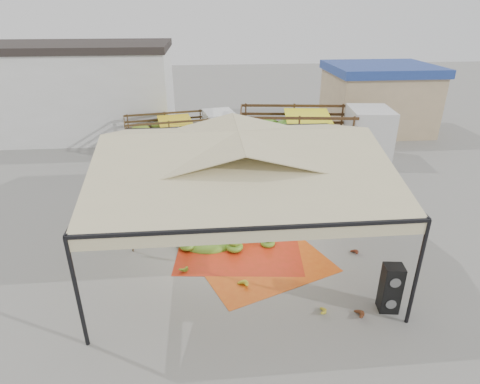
{
  "coord_description": "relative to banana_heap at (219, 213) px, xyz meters",
  "views": [
    {
      "loc": [
        -1.01,
        -11.5,
        7.43
      ],
      "look_at": [
        0.2,
        1.5,
        1.3
      ],
      "focal_mm": 30.0,
      "sensor_mm": 36.0,
      "label": 1
    }
  ],
  "objects": [
    {
      "name": "truck_left",
      "position": [
        -1.42,
        8.76,
        0.7
      ],
      "size": [
        6.17,
        3.06,
        2.03
      ],
      "rotation": [
        0.0,
        0.0,
        0.19
      ],
      "color": "#4A3418",
      "rests_on": "ground"
    },
    {
      "name": "hand_green",
      "position": [
        -1.24,
        -2.59,
        -0.45
      ],
      "size": [
        0.57,
        0.57,
        0.2
      ],
      "primitive_type": "ellipsoid",
      "rotation": [
        0.0,
        0.0,
        -0.77
      ],
      "color": "#52831B",
      "rests_on": "ground"
    },
    {
      "name": "building_tan",
      "position": [
        10.59,
        11.62,
        1.53
      ],
      "size": [
        6.3,
        5.3,
        4.1
      ],
      "color": "tan",
      "rests_on": "ground"
    },
    {
      "name": "tarp_left",
      "position": [
        1.18,
        -2.13,
        -0.54
      ],
      "size": [
        5.0,
        4.9,
        0.01
      ],
      "primitive_type": "cube",
      "rotation": [
        0.0,
        0.0,
        0.38
      ],
      "color": "#CA5613",
      "rests_on": "ground"
    },
    {
      "name": "canopy_tent",
      "position": [
        0.59,
        -1.38,
        2.75
      ],
      "size": [
        8.1,
        8.1,
        4.0
      ],
      "color": "black",
      "rests_on": "ground"
    },
    {
      "name": "hand_red_a",
      "position": [
        3.37,
        -5.08,
        -0.43
      ],
      "size": [
        0.52,
        0.43,
        0.23
      ],
      "primitive_type": "ellipsoid",
      "rotation": [
        0.0,
        0.0,
        0.04
      ],
      "color": "#512712",
      "rests_on": "ground"
    },
    {
      "name": "hanging_bunches",
      "position": [
        0.78,
        -1.38,
        2.07
      ],
      "size": [
        1.74,
        0.24,
        0.2
      ],
      "color": "#58821B",
      "rests_on": "ground"
    },
    {
      "name": "hand_yellow_a",
      "position": [
        2.46,
        -4.84,
        -0.45
      ],
      "size": [
        0.51,
        0.45,
        0.2
      ],
      "primitive_type": "ellipsoid",
      "rotation": [
        0.0,
        0.0,
        -0.24
      ],
      "color": "gold",
      "rests_on": "ground"
    },
    {
      "name": "speaker_stack",
      "position": [
        4.29,
        -4.87,
        0.14
      ],
      "size": [
        0.55,
        0.5,
        1.38
      ],
      "rotation": [
        0.0,
        0.0,
        -0.13
      ],
      "color": "black",
      "rests_on": "ground"
    },
    {
      "name": "banana_heap",
      "position": [
        0.0,
        0.0,
        0.0
      ],
      "size": [
        6.38,
        5.92,
        1.1
      ],
      "primitive_type": "ellipsoid",
      "rotation": [
        0.0,
        0.0,
        -0.42
      ],
      "color": "#477B19",
      "rests_on": "ground"
    },
    {
      "name": "building_white",
      "position": [
        -9.41,
        12.62,
        2.17
      ],
      "size": [
        14.3,
        6.3,
        5.4
      ],
      "color": "silver",
      "rests_on": "ground"
    },
    {
      "name": "hand_red_b",
      "position": [
        4.29,
        -2.26,
        -0.45
      ],
      "size": [
        0.52,
        0.47,
        0.19
      ],
      "primitive_type": "ellipsoid",
      "rotation": [
        0.0,
        0.0,
        0.33
      ],
      "color": "#602616",
      "rests_on": "ground"
    },
    {
      "name": "ground",
      "position": [
        0.59,
        -1.38,
        -0.55
      ],
      "size": [
        90.0,
        90.0,
        0.0
      ],
      "primitive_type": "plane",
      "color": "slate",
      "rests_on": "ground"
    },
    {
      "name": "banana_leaves",
      "position": [
        -3.11,
        -0.91,
        -0.55
      ],
      "size": [
        0.96,
        1.36,
        3.7
      ],
      "primitive_type": null,
      "color": "#3D7820",
      "rests_on": "ground"
    },
    {
      "name": "hand_yellow_b",
      "position": [
        0.5,
        -3.6,
        -0.43
      ],
      "size": [
        0.65,
        0.64,
        0.23
      ],
      "primitive_type": "ellipsoid",
      "rotation": [
        0.0,
        0.0,
        0.72
      ],
      "color": "gold",
      "rests_on": "ground"
    },
    {
      "name": "truck_right",
      "position": [
        5.63,
        6.87,
        1.07
      ],
      "size": [
        7.91,
        3.5,
        2.63
      ],
      "rotation": [
        0.0,
        0.0,
        -0.12
      ],
      "color": "#51351B",
      "rests_on": "ground"
    },
    {
      "name": "vendor",
      "position": [
        1.44,
        3.97,
        0.22
      ],
      "size": [
        0.59,
        0.42,
        1.53
      ],
      "primitive_type": "imported",
      "rotation": [
        0.0,
        0.0,
        3.25
      ],
      "color": "gray",
      "rests_on": "ground"
    },
    {
      "name": "tarp_right",
      "position": [
        0.66,
        -0.99,
        -0.54
      ],
      "size": [
        4.47,
        4.65,
        0.01
      ],
      "primitive_type": "cube",
      "rotation": [
        0.0,
        0.0,
        -0.11
      ],
      "color": "red",
      "rests_on": "ground"
    }
  ]
}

